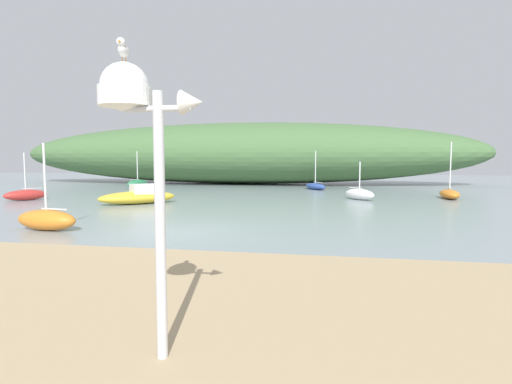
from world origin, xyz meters
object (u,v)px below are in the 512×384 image
seagull_on_radar (123,49)px  sailboat_by_sandbar (449,194)px  mast_structure (134,112)px  sailboat_mid_channel (26,195)px  sailboat_off_point (138,184)px  sailboat_outer_mooring (47,220)px  motorboat_east_reach (139,196)px  sailboat_near_shore (359,194)px  sailboat_inner_mooring (315,186)px

seagull_on_radar → sailboat_by_sandbar: bearing=67.2°
mast_structure → sailboat_mid_channel: mast_structure is taller
sailboat_off_point → sailboat_by_sandbar: size_ratio=0.90×
sailboat_outer_mooring → motorboat_east_reach: 8.77m
sailboat_outer_mooring → mast_structure: bearing=-46.9°
mast_structure → sailboat_by_sandbar: bearing=67.4°
sailboat_by_sandbar → sailboat_near_shore: bearing=-162.9°
motorboat_east_reach → sailboat_near_shore: (12.57, 4.75, -0.09)m
sailboat_outer_mooring → motorboat_east_reach: sailboat_outer_mooring is taller
sailboat_off_point → sailboat_mid_channel: sailboat_off_point is taller
sailboat_inner_mooring → sailboat_mid_channel: size_ratio=1.11×
motorboat_east_reach → sailboat_near_shore: sailboat_near_shore is taller
sailboat_inner_mooring → sailboat_outer_mooring: 23.79m
sailboat_inner_mooring → motorboat_east_reach: 16.46m
sailboat_outer_mooring → sailboat_off_point: bearing=108.9°
mast_structure → sailboat_by_sandbar: 25.62m
mast_structure → sailboat_outer_mooring: (-7.73, 8.27, -2.62)m
sailboat_outer_mooring → sailboat_inner_mooring: bearing=68.8°
sailboat_outer_mooring → sailboat_mid_channel: size_ratio=1.04×
sailboat_by_sandbar → sailboat_near_shore: size_ratio=1.53×
seagull_on_radar → sailboat_outer_mooring: 11.73m
sailboat_outer_mooring → sailboat_mid_channel: sailboat_outer_mooring is taller
mast_structure → sailboat_mid_channel: size_ratio=1.13×
sailboat_near_shore → sailboat_mid_channel: bearing=-168.5°
motorboat_east_reach → mast_structure: bearing=-63.2°
seagull_on_radar → sailboat_off_point: (-14.75, 29.08, -3.28)m
sailboat_inner_mooring → sailboat_outer_mooring: sailboat_inner_mooring is taller
mast_structure → sailboat_outer_mooring: 11.62m
seagull_on_radar → sailboat_off_point: size_ratio=0.10×
seagull_on_radar → motorboat_east_reach: (-8.49, 17.01, -3.23)m
seagull_on_radar → mast_structure: bearing=8.7°
seagull_on_radar → sailboat_near_shore: seagull_on_radar is taller
sailboat_inner_mooring → sailboat_by_sandbar: sailboat_by_sandbar is taller
sailboat_inner_mooring → sailboat_off_point: bearing=-175.0°
mast_structure → motorboat_east_reach: (-8.60, 17.00, -2.55)m
seagull_on_radar → sailboat_near_shore: (4.08, 21.76, -3.32)m
seagull_on_radar → sailboat_by_sandbar: seagull_on_radar is taller
seagull_on_radar → motorboat_east_reach: size_ratio=0.08×
seagull_on_radar → sailboat_inner_mooring: bearing=88.1°
sailboat_inner_mooring → sailboat_off_point: (-15.74, -1.38, 0.11)m
sailboat_outer_mooring → sailboat_off_point: 21.98m
sailboat_mid_channel → sailboat_off_point: bearing=81.9°
sailboat_outer_mooring → sailboat_off_point: size_ratio=0.93×
sailboat_inner_mooring → sailboat_mid_channel: sailboat_inner_mooring is taller
sailboat_outer_mooring → sailboat_by_sandbar: sailboat_by_sandbar is taller
seagull_on_radar → sailboat_outer_mooring: bearing=132.6°
motorboat_east_reach → sailboat_mid_channel: size_ratio=1.42×
sailboat_off_point → sailboat_by_sandbar: sailboat_by_sandbar is taller
motorboat_east_reach → seagull_on_radar: bearing=-63.5°
seagull_on_radar → sailboat_outer_mooring: seagull_on_radar is taller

